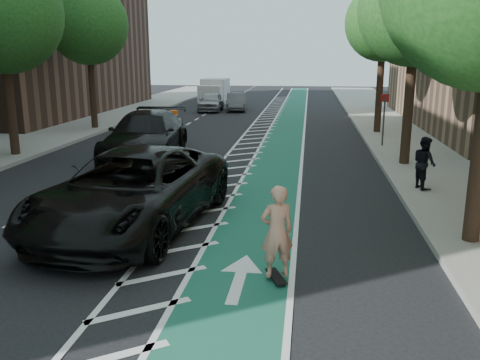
% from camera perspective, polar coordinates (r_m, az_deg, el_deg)
% --- Properties ---
extents(ground, '(120.00, 120.00, 0.00)m').
position_cam_1_polar(ground, '(13.07, -11.61, -5.08)').
color(ground, black).
rests_on(ground, ground).
extents(bike_lane, '(2.00, 90.00, 0.01)m').
position_cam_1_polar(bike_lane, '(22.07, 4.40, 2.93)').
color(bike_lane, '#1A5B49').
rests_on(bike_lane, ground).
extents(buffer_strip, '(1.40, 90.00, 0.01)m').
position_cam_1_polar(buffer_strip, '(22.21, 0.53, 3.03)').
color(buffer_strip, silver).
rests_on(buffer_strip, ground).
extents(sidewalk_right, '(5.00, 90.00, 0.15)m').
position_cam_1_polar(sidewalk_right, '(22.65, 21.07, 2.50)').
color(sidewalk_right, gray).
rests_on(sidewalk_right, ground).
extents(sidewalk_left, '(5.00, 90.00, 0.15)m').
position_cam_1_polar(sidewalk_left, '(25.95, -24.39, 3.53)').
color(sidewalk_left, gray).
rests_on(sidewalk_left, ground).
extents(curb_right, '(0.12, 90.00, 0.16)m').
position_cam_1_polar(curb_right, '(22.21, 14.91, 2.76)').
color(curb_right, gray).
rests_on(curb_right, ground).
extents(curb_left, '(0.12, 90.00, 0.16)m').
position_cam_1_polar(curb_left, '(24.74, -19.56, 3.53)').
color(curb_left, gray).
rests_on(curb_left, ground).
extents(tree_r_c, '(4.20, 4.20, 7.90)m').
position_cam_1_polar(tree_r_c, '(20.05, 19.20, 17.70)').
color(tree_r_c, '#382619').
rests_on(tree_r_c, ground).
extents(tree_l_c, '(4.20, 4.20, 7.90)m').
position_cam_1_polar(tree_l_c, '(23.13, -25.02, 16.58)').
color(tree_l_c, '#382619').
rests_on(tree_l_c, ground).
extents(tree_r_d, '(4.20, 4.20, 7.90)m').
position_cam_1_polar(tree_r_d, '(27.93, 15.95, 16.63)').
color(tree_r_d, '#382619').
rests_on(tree_r_d, ground).
extents(tree_l_d, '(4.20, 4.20, 7.90)m').
position_cam_1_polar(tree_l_d, '(30.22, -16.64, 16.34)').
color(tree_l_d, '#382619').
rests_on(tree_l_d, ground).
extents(sign_post, '(0.35, 0.08, 2.47)m').
position_cam_1_polar(sign_post, '(24.05, 15.84, 6.59)').
color(sign_post, '#4C4C4C').
rests_on(sign_post, ground).
extents(skateboard, '(0.47, 0.77, 0.10)m').
position_cam_1_polar(skateboard, '(9.85, 4.06, -10.75)').
color(skateboard, black).
rests_on(skateboard, ground).
extents(skateboarder, '(0.76, 0.64, 1.77)m').
position_cam_1_polar(skateboarder, '(9.51, 4.16, -5.78)').
color(skateboarder, tan).
rests_on(skateboarder, skateboard).
extents(suv_near, '(3.98, 7.23, 1.92)m').
position_cam_1_polar(suv_near, '(12.73, -11.91, -1.09)').
color(suv_near, black).
rests_on(suv_near, ground).
extents(suv_far, '(3.10, 6.71, 1.90)m').
position_cam_1_polar(suv_far, '(21.30, -10.53, 4.92)').
color(suv_far, black).
rests_on(suv_far, ground).
extents(car_silver, '(1.91, 4.25, 1.42)m').
position_cam_1_polar(car_silver, '(39.29, -3.28, 8.78)').
color(car_silver, gray).
rests_on(car_silver, ground).
extents(car_grey, '(1.89, 4.18, 1.33)m').
position_cam_1_polar(car_grey, '(39.55, -0.43, 8.77)').
color(car_grey, '#545459').
rests_on(car_grey, ground).
extents(pedestrian, '(0.83, 0.94, 1.62)m').
position_cam_1_polar(pedestrian, '(16.58, 19.99, 1.83)').
color(pedestrian, black).
rests_on(pedestrian, sidewalk_right).
extents(box_truck, '(2.27, 4.89, 2.03)m').
position_cam_1_polar(box_truck, '(48.04, -2.92, 9.98)').
color(box_truck, silver).
rests_on(box_truck, ground).
extents(barrel_a, '(0.63, 0.63, 0.86)m').
position_cam_1_polar(barrel_a, '(20.41, -14.97, 2.74)').
color(barrel_a, '#DA490B').
rests_on(barrel_a, ground).
extents(barrel_b, '(0.63, 0.63, 0.86)m').
position_cam_1_polar(barrel_b, '(22.85, -12.45, 4.04)').
color(barrel_b, '#FF550D').
rests_on(barrel_b, ground).
extents(barrel_c, '(0.65, 0.65, 0.88)m').
position_cam_1_polar(barrel_c, '(31.71, -7.43, 6.94)').
color(barrel_c, '#F95B0D').
rests_on(barrel_c, ground).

